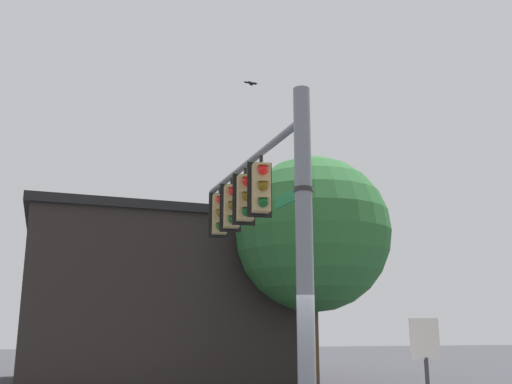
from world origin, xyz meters
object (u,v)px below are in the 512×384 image
traffic_light_mid_inner (245,197)px  street_name_sign (296,194)px  traffic_light_mid_outer (232,206)px  traffic_light_arm_end (220,214)px  traffic_light_nearest_pole (261,187)px  historical_marker (426,357)px  bird_flying (251,83)px

traffic_light_mid_inner → street_name_sign: 2.87m
traffic_light_mid_outer → traffic_light_arm_end: size_ratio=1.00×
traffic_light_nearest_pole → traffic_light_arm_end: size_ratio=1.00×
street_name_sign → traffic_light_nearest_pole: bearing=-82.0°
traffic_light_nearest_pole → historical_marker: size_ratio=0.62×
bird_flying → historical_marker: bird_flying is taller
street_name_sign → bird_flying: bearing=-86.0°
traffic_light_mid_outer → traffic_light_arm_end: 1.05m
traffic_light_mid_inner → traffic_light_mid_outer: (0.14, -1.04, 0.00)m
traffic_light_arm_end → traffic_light_mid_inner: bearing=97.9°
traffic_light_mid_inner → historical_marker: 5.11m
traffic_light_nearest_pole → traffic_light_arm_end: (0.43, -3.13, 0.00)m
traffic_light_mid_inner → street_name_sign: traffic_light_mid_inner is taller
traffic_light_nearest_pole → street_name_sign: traffic_light_nearest_pole is taller
traffic_light_mid_inner → bird_flying: (-0.17, -0.30, 2.97)m
bird_flying → traffic_light_nearest_pole: bearing=88.8°
traffic_light_nearest_pole → street_name_sign: size_ratio=0.89×
traffic_light_nearest_pole → traffic_light_mid_outer: (0.29, -2.09, 0.00)m
bird_flying → traffic_light_mid_outer: bearing=-66.9°
traffic_light_arm_end → bird_flying: bird_flying is taller
traffic_light_mid_outer → traffic_light_arm_end: bearing=-82.1°
traffic_light_nearest_pole → traffic_light_mid_outer: 2.11m
historical_marker → bird_flying: bearing=-40.1°
traffic_light_mid_outer → street_name_sign: bearing=97.9°
traffic_light_nearest_pole → street_name_sign: 1.85m
traffic_light_mid_outer → traffic_light_arm_end: (0.14, -1.04, 0.00)m
traffic_light_nearest_pole → traffic_light_mid_outer: bearing=-82.1°
historical_marker → street_name_sign: bearing=13.2°
traffic_light_arm_end → street_name_sign: 4.96m
traffic_light_nearest_pole → historical_marker: 4.67m
street_name_sign → bird_flying: (0.22, -3.09, 3.49)m
traffic_light_mid_inner → traffic_light_mid_outer: same height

